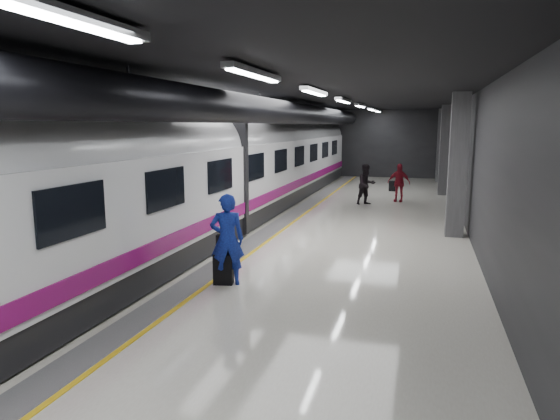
% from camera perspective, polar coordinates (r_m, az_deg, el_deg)
% --- Properties ---
extents(ground, '(40.00, 40.00, 0.00)m').
position_cam_1_polar(ground, '(15.37, 2.40, -3.49)').
color(ground, silver).
rests_on(ground, ground).
extents(platform_hall, '(10.02, 40.02, 4.51)m').
position_cam_1_polar(platform_hall, '(15.96, 2.30, 9.81)').
color(platform_hall, black).
rests_on(platform_hall, ground).
extents(train, '(3.05, 38.00, 4.05)m').
position_cam_1_polar(train, '(16.10, -8.88, 4.47)').
color(train, black).
rests_on(train, ground).
extents(traveler_main, '(0.88, 0.74, 2.04)m').
position_cam_1_polar(traveler_main, '(11.02, -6.06, -3.38)').
color(traveler_main, '#1A38C4').
rests_on(traveler_main, ground).
extents(suitcase_main, '(0.47, 0.35, 0.69)m').
position_cam_1_polar(suitcase_main, '(11.22, -6.49, -6.70)').
color(suitcase_main, black).
rests_on(suitcase_main, ground).
extents(shoulder_bag, '(0.34, 0.23, 0.42)m').
position_cam_1_polar(shoulder_bag, '(11.11, -6.47, -3.89)').
color(shoulder_bag, black).
rests_on(shoulder_bag, suitcase_main).
extents(traveler_far_a, '(1.12, 1.09, 1.81)m').
position_cam_1_polar(traveler_far_a, '(22.45, 9.84, 2.90)').
color(traveler_far_a, black).
rests_on(traveler_far_a, ground).
extents(traveler_far_b, '(1.08, 0.59, 1.76)m').
position_cam_1_polar(traveler_far_b, '(23.70, 13.42, 3.06)').
color(traveler_far_b, maroon).
rests_on(traveler_far_b, ground).
extents(suitcase_far, '(0.41, 0.31, 0.55)m').
position_cam_1_polar(suitcase_far, '(27.45, 12.77, 2.68)').
color(suitcase_far, black).
rests_on(suitcase_far, ground).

